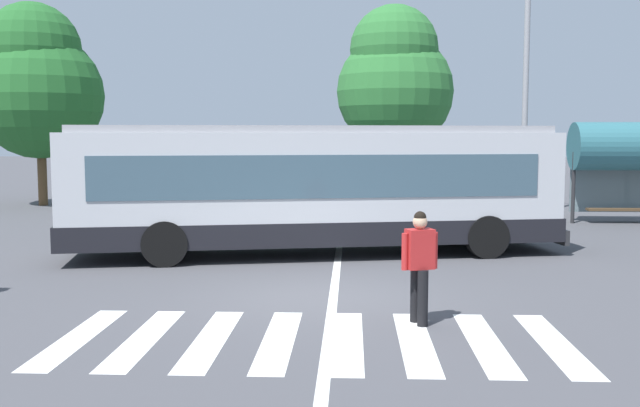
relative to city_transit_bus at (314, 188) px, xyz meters
The scene contains 11 objects.
ground_plane 4.93m from the city_transit_bus, 86.31° to the right, with size 160.00×160.00×0.00m, color #47474C.
city_transit_bus is the anchor object (origin of this frame).
pedestrian_crossing_street 6.69m from the city_transit_bus, 73.28° to the right, with size 0.55×0.41×1.72m.
parked_car_champagne 10.95m from the city_transit_bus, 106.79° to the left, with size 2.04×4.58×1.35m.
parked_car_teal 9.93m from the city_transit_bus, 92.49° to the left, with size 2.04×4.58×1.35m.
parked_car_charcoal 10.70m from the city_transit_bus, 79.15° to the left, with size 2.07×4.59×1.35m.
twin_arm_street_lamp 11.62m from the city_transit_bus, 50.54° to the left, with size 4.95×0.32×9.58m.
background_tree_left 16.64m from the city_transit_bus, 135.53° to the left, with size 5.04×5.04×8.05m.
background_tree_right 15.77m from the city_transit_bus, 79.66° to the left, with size 5.14×5.14×8.46m.
crosswalk_painted_stripes 7.51m from the city_transit_bus, 87.18° to the right, with size 7.10×3.10×0.01m.
lane_center_line 3.15m from the city_transit_bus, 77.75° to the right, with size 0.16×24.00×0.01m, color silver.
Camera 1 is at (0.60, -12.52, 2.86)m, focal length 40.71 mm.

